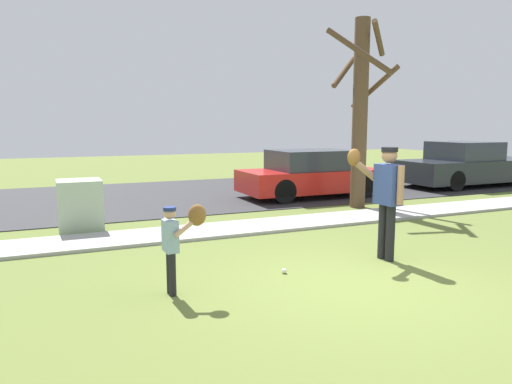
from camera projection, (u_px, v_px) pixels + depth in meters
The scene contains 10 objects.
ground_plane at pixel (250, 230), 9.37m from camera, with size 48.00×48.00×0.00m, color olive.
sidewalk_strip at pixel (248, 227), 9.45m from camera, with size 36.00×1.20×0.06m, color #A3A39E.
road_surface at pixel (183, 195), 13.99m from camera, with size 36.00×6.80×0.02m, color #2D2D30.
person_adult at pixel (385, 190), 7.13m from camera, with size 0.71×0.61×1.72m.
person_child at pixel (177, 236), 5.68m from camera, with size 0.49×0.41×1.12m.
baseball at pixel (284, 271), 6.60m from camera, with size 0.07×0.07×0.07m, color white.
utility_cabinet at pixel (80, 205), 9.21m from camera, with size 0.81×0.77×1.00m, color #9EB293.
street_tree_near at pixel (360, 108), 11.58m from camera, with size 1.84×1.88×4.58m.
parked_hatchback_red at pixel (311, 174), 13.44m from camera, with size 4.00×1.75×1.33m.
parked_pickup_dark at pixel (470, 166), 15.94m from camera, with size 5.20×1.95×1.48m.
Camera 1 is at (-3.57, -4.95, 2.05)m, focal length 33.29 mm.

